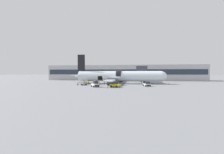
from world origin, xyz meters
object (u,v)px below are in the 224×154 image
(airplane, at_px, (118,76))
(ground_crew_helper, at_px, (95,82))
(baggage_cart_empty, at_px, (86,83))
(ground_crew_marshal, at_px, (87,82))
(ground_crew_driver, at_px, (108,82))
(baggage_tug_lead, at_px, (115,85))
(baggage_tug_rear, at_px, (147,84))
(baggage_cart_queued, at_px, (82,84))
(baggage_cart_loading, at_px, (96,83))
(baggage_tug_mid, at_px, (95,84))
(ground_crew_loader_a, at_px, (104,82))
(ground_crew_loader_b, at_px, (98,83))
(ground_crew_supervisor, at_px, (108,82))

(airplane, bearing_deg, ground_crew_helper, -127.78)
(baggage_cart_empty, bearing_deg, ground_crew_marshal, -67.96)
(ground_crew_driver, bearing_deg, baggage_tug_lead, -67.55)
(baggage_tug_rear, height_order, baggage_cart_empty, baggage_tug_rear)
(airplane, bearing_deg, baggage_cart_queued, -140.17)
(baggage_cart_loading, bearing_deg, baggage_tug_mid, -77.26)
(ground_crew_loader_a, bearing_deg, ground_crew_loader_b, -116.08)
(baggage_tug_mid, relative_size, ground_crew_marshal, 1.62)
(baggage_cart_empty, bearing_deg, ground_crew_supervisor, -1.59)
(baggage_cart_empty, distance_m, ground_crew_supervisor, 8.19)
(baggage_tug_lead, height_order, ground_crew_driver, ground_crew_driver)
(ground_crew_loader_b, xyz_separation_m, ground_crew_helper, (-1.05, -0.07, 0.04))
(ground_crew_loader_a, bearing_deg, baggage_cart_empty, 166.73)
(airplane, distance_m, ground_crew_marshal, 11.83)
(baggage_tug_rear, distance_m, ground_crew_loader_a, 14.65)
(airplane, distance_m, ground_crew_helper, 10.67)
(baggage_tug_mid, xyz_separation_m, ground_crew_marshal, (-5.37, 8.25, 0.22))
(baggage_tug_rear, distance_m, ground_crew_driver, 13.34)
(baggage_cart_empty, bearing_deg, ground_crew_loader_a, -13.27)
(baggage_tug_mid, xyz_separation_m, baggage_tug_rear, (14.75, 4.57, -0.14))
(airplane, xyz_separation_m, baggage_cart_queued, (-10.63, -8.87, -2.15))
(baggage_cart_empty, relative_size, ground_crew_supervisor, 2.04)
(airplane, xyz_separation_m, baggage_cart_loading, (-6.59, -5.90, -2.21))
(baggage_cart_loading, bearing_deg, ground_crew_helper, -86.66)
(baggage_tug_rear, relative_size, baggage_cart_queued, 0.76)
(baggage_tug_lead, xyz_separation_m, baggage_cart_loading, (-7.43, 7.81, -0.22))
(airplane, height_order, ground_crew_marshal, airplane)
(baggage_cart_empty, bearing_deg, baggage_tug_mid, -59.11)
(baggage_tug_mid, bearing_deg, ground_crew_loader_a, 85.26)
(ground_crew_driver, xyz_separation_m, ground_crew_supervisor, (-0.21, 1.44, 0.00))
(ground_crew_supervisor, bearing_deg, ground_crew_loader_a, -129.20)
(baggage_cart_empty, distance_m, ground_crew_driver, 8.56)
(baggage_tug_lead, relative_size, ground_crew_loader_b, 1.96)
(baggage_tug_mid, relative_size, ground_crew_helper, 1.74)
(ground_crew_driver, bearing_deg, baggage_tug_mid, -103.42)
(baggage_tug_rear, xyz_separation_m, ground_crew_loader_b, (-15.43, 1.38, 0.25))
(ground_crew_loader_b, xyz_separation_m, ground_crew_driver, (2.79, 2.87, 0.02))
(baggage_tug_rear, relative_size, ground_crew_supervisor, 1.70)
(ground_crew_driver, bearing_deg, baggage_cart_empty, 168.73)
(ground_crew_supervisor, bearing_deg, ground_crew_marshal, -164.46)
(baggage_tug_rear, height_order, ground_crew_helper, ground_crew_helper)
(baggage_tug_lead, height_order, baggage_cart_queued, baggage_tug_lead)
(baggage_cart_queued, xyz_separation_m, ground_crew_loader_b, (5.24, 0.63, 0.34))
(baggage_cart_empty, xyz_separation_m, ground_crew_driver, (8.39, -1.67, 0.42))
(baggage_tug_lead, distance_m, ground_crew_loader_b, 8.30)
(baggage_tug_mid, xyz_separation_m, baggage_cart_queued, (-5.92, 5.33, -0.22))
(ground_crew_helper, bearing_deg, airplane, 52.22)
(baggage_tug_lead, xyz_separation_m, ground_crew_driver, (-3.45, 8.34, 0.20))
(baggage_cart_queued, height_order, ground_crew_driver, ground_crew_driver)
(baggage_tug_lead, bearing_deg, baggage_cart_empty, 139.76)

